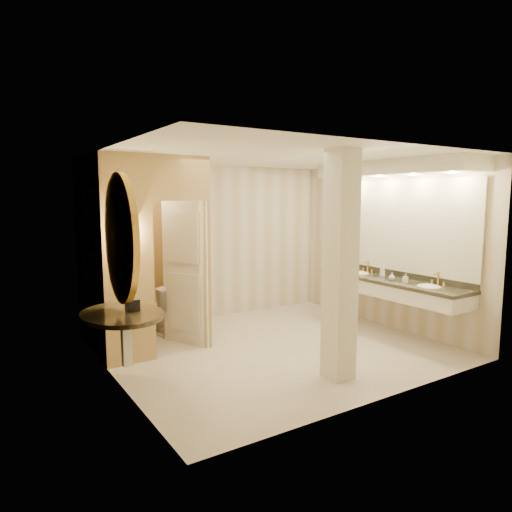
{
  "coord_description": "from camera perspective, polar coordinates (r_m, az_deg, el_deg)",
  "views": [
    {
      "loc": [
        -3.63,
        -5.19,
        2.15
      ],
      "look_at": [
        -0.19,
        0.2,
        1.32
      ],
      "focal_mm": 32.0,
      "sensor_mm": 36.0,
      "label": 1
    }
  ],
  "objects": [
    {
      "name": "floor",
      "position": [
        6.69,
        2.33,
        -11.38
      ],
      "size": [
        4.5,
        4.5,
        0.0
      ],
      "primitive_type": "plane",
      "color": "beige",
      "rests_on": "ground"
    },
    {
      "name": "ceiling",
      "position": [
        6.36,
        2.46,
        12.33
      ],
      "size": [
        4.5,
        4.5,
        0.0
      ],
      "primitive_type": "plane",
      "rotation": [
        3.14,
        0.0,
        0.0
      ],
      "color": "white",
      "rests_on": "wall_back"
    },
    {
      "name": "wall_back",
      "position": [
        8.1,
        -5.74,
        1.66
      ],
      "size": [
        4.5,
        0.02,
        2.7
      ],
      "primitive_type": "cube",
      "color": "beige",
      "rests_on": "floor"
    },
    {
      "name": "wall_front",
      "position": [
        4.9,
        15.91,
        -2.3
      ],
      "size": [
        4.5,
        0.02,
        2.7
      ],
      "primitive_type": "cube",
      "color": "beige",
      "rests_on": "floor"
    },
    {
      "name": "wall_left",
      "position": [
        5.43,
        -17.46,
        -1.43
      ],
      "size": [
        0.02,
        4.0,
        2.7
      ],
      "primitive_type": "cube",
      "color": "beige",
      "rests_on": "floor"
    },
    {
      "name": "wall_right",
      "position": [
        7.89,
        15.92,
        1.26
      ],
      "size": [
        0.02,
        4.0,
        2.7
      ],
      "primitive_type": "cube",
      "color": "beige",
      "rests_on": "floor"
    },
    {
      "name": "toilet_closet",
      "position": [
        6.69,
        -10.36,
        0.69
      ],
      "size": [
        1.5,
        1.55,
        2.7
      ],
      "color": "tan",
      "rests_on": "floor"
    },
    {
      "name": "wall_sconce",
      "position": [
        5.89,
        -15.65,
        3.03
      ],
      "size": [
        0.14,
        0.14,
        0.42
      ],
      "color": "gold",
      "rests_on": "toilet_closet"
    },
    {
      "name": "vanity",
      "position": [
        7.4,
        16.92,
        3.02
      ],
      "size": [
        0.75,
        2.76,
        2.09
      ],
      "color": "silver",
      "rests_on": "floor"
    },
    {
      "name": "console_shelf",
      "position": [
        5.24,
        -16.45,
        -1.71
      ],
      "size": [
        1.11,
        1.11,
        2.01
      ],
      "color": "black",
      "rests_on": "floor"
    },
    {
      "name": "pillar",
      "position": [
        5.41,
        10.49,
        -1.25
      ],
      "size": [
        0.3,
        0.3,
        2.7
      ],
      "primitive_type": "cube",
      "color": "silver",
      "rests_on": "floor"
    },
    {
      "name": "tissue_box",
      "position": [
        5.35,
        -15.18,
        -5.95
      ],
      "size": [
        0.14,
        0.14,
        0.13
      ],
      "primitive_type": "cube",
      "rotation": [
        0.0,
        0.0,
        0.06
      ],
      "color": "black",
      "rests_on": "console_shelf"
    },
    {
      "name": "toilet",
      "position": [
        7.42,
        -11.74,
        -6.38
      ],
      "size": [
        0.58,
        0.86,
        0.81
      ],
      "primitive_type": "imported",
      "rotation": [
        0.0,
        0.0,
        3.3
      ],
      "color": "white",
      "rests_on": "floor"
    },
    {
      "name": "soap_bottle_a",
      "position": [
        7.21,
        18.17,
        -2.64
      ],
      "size": [
        0.06,
        0.06,
        0.13
      ],
      "primitive_type": "imported",
      "rotation": [
        0.0,
        0.0,
        0.05
      ],
      "color": "beige",
      "rests_on": "vanity"
    },
    {
      "name": "soap_bottle_b",
      "position": [
        7.33,
        16.62,
        -2.48
      ],
      "size": [
        0.11,
        0.11,
        0.12
      ],
      "primitive_type": "imported",
      "rotation": [
        0.0,
        0.0,
        0.23
      ],
      "color": "silver",
      "rests_on": "vanity"
    },
    {
      "name": "soap_bottle_c",
      "position": [
        7.61,
        15.52,
        -1.7
      ],
      "size": [
        0.1,
        0.1,
        0.22
      ],
      "primitive_type": "imported",
      "rotation": [
        0.0,
        0.0,
        0.13
      ],
      "color": "#C6B28C",
      "rests_on": "vanity"
    }
  ]
}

